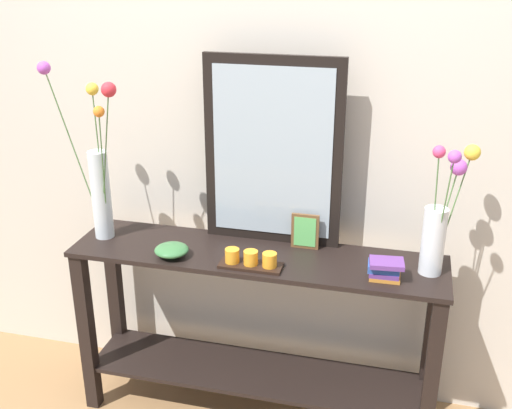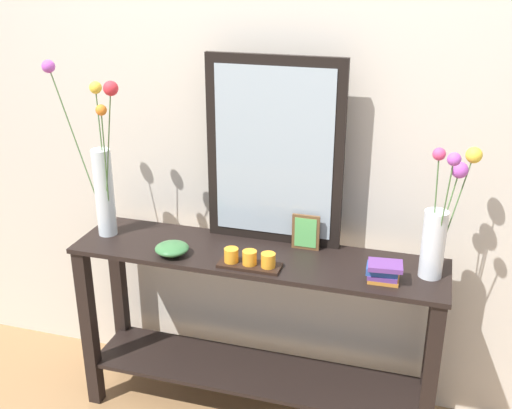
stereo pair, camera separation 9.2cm
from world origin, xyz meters
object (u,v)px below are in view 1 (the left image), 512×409
object	(u,v)px
vase_right	(439,222)
candle_tray	(251,260)
picture_frame_small	(305,231)
book_stack	(385,269)
decorative_bowl	(172,250)
console_table	(256,319)
tall_vase_left	(99,177)
mirror_leaning	(273,152)

from	to	relation	value
vase_right	candle_tray	distance (m)	0.72
candle_tray	picture_frame_small	xyz separation A→B (m)	(0.17, 0.21, 0.05)
vase_right	book_stack	distance (m)	0.26
vase_right	book_stack	bearing A→B (deg)	-151.03
vase_right	decorative_bowl	world-z (taller)	vase_right
console_table	decorative_bowl	size ratio (longest dim) A/B	11.10
book_stack	candle_tray	bearing A→B (deg)	-176.30
book_stack	tall_vase_left	bearing A→B (deg)	176.47
mirror_leaning	book_stack	distance (m)	0.63
tall_vase_left	console_table	bearing A→B (deg)	0.43
book_stack	picture_frame_small	bearing A→B (deg)	151.35
tall_vase_left	book_stack	xyz separation A→B (m)	(1.17, -0.07, -0.23)
picture_frame_small	decorative_bowl	bearing A→B (deg)	-157.73
console_table	mirror_leaning	distance (m)	0.71
tall_vase_left	mirror_leaning	bearing A→B (deg)	12.36
vase_right	picture_frame_small	distance (m)	0.53
mirror_leaning	candle_tray	size ratio (longest dim) A/B	3.15
decorative_bowl	mirror_leaning	bearing A→B (deg)	35.18
vase_right	decorative_bowl	xyz separation A→B (m)	(-1.01, -0.12, -0.18)
decorative_bowl	vase_right	bearing A→B (deg)	6.90
tall_vase_left	picture_frame_small	xyz separation A→B (m)	(0.84, 0.11, -0.20)
mirror_leaning	vase_right	xyz separation A→B (m)	(0.66, -0.13, -0.18)
console_table	decorative_bowl	bearing A→B (deg)	-162.52
tall_vase_left	decorative_bowl	distance (m)	0.43
candle_tray	picture_frame_small	distance (m)	0.28
mirror_leaning	picture_frame_small	bearing A→B (deg)	-16.43
tall_vase_left	picture_frame_small	world-z (taller)	tall_vase_left
candle_tray	book_stack	distance (m)	0.50
tall_vase_left	vase_right	world-z (taller)	tall_vase_left
console_table	candle_tray	size ratio (longest dim) A/B	6.20
mirror_leaning	candle_tray	xyz separation A→B (m)	(-0.02, -0.26, -0.36)
console_table	vase_right	distance (m)	0.86
picture_frame_small	decorative_bowl	world-z (taller)	picture_frame_small
console_table	book_stack	bearing A→B (deg)	-8.62
candle_tray	picture_frame_small	size ratio (longest dim) A/B	1.64
candle_tray	book_stack	xyz separation A→B (m)	(0.50, 0.03, 0.01)
console_table	mirror_leaning	xyz separation A→B (m)	(0.03, 0.15, 0.69)
picture_frame_small	tall_vase_left	bearing A→B (deg)	-172.65
candle_tray	tall_vase_left	bearing A→B (deg)	171.09
console_table	candle_tray	xyz separation A→B (m)	(0.01, -0.11, 0.33)
tall_vase_left	decorative_bowl	bearing A→B (deg)	-15.66
console_table	tall_vase_left	distance (m)	0.88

